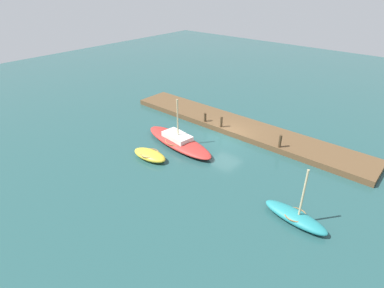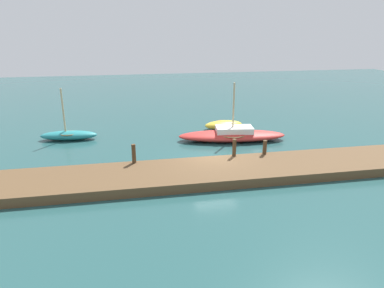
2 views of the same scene
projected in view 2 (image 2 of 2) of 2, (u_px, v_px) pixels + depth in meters
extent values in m
plane|color=#234C4C|center=(214.00, 161.00, 20.73)|extent=(84.00, 84.00, 0.00)
cube|color=brown|center=(224.00, 171.00, 18.67)|extent=(23.31, 3.53, 0.48)
ellipsoid|color=teal|center=(69.00, 135.00, 24.66)|extent=(3.98, 1.57, 0.62)
torus|color=olive|center=(69.00, 133.00, 24.60)|extent=(1.39, 1.39, 0.07)
cylinder|color=#C6B284|center=(63.00, 111.00, 24.09)|extent=(0.12, 0.12, 3.12)
ellipsoid|color=gold|center=(224.00, 125.00, 27.34)|extent=(3.06, 1.56, 0.63)
torus|color=olive|center=(224.00, 123.00, 27.28)|extent=(1.53, 1.53, 0.07)
ellipsoid|color=#B72D28|center=(232.00, 136.00, 24.49)|extent=(7.64, 3.10, 0.68)
torus|color=olive|center=(232.00, 133.00, 24.43)|extent=(2.48, 2.48, 0.07)
cube|color=silver|center=(234.00, 130.00, 24.36)|extent=(2.68, 1.68, 0.44)
cylinder|color=#C6B284|center=(234.00, 108.00, 23.88)|extent=(0.12, 0.12, 3.49)
cylinder|color=#47331E|center=(134.00, 154.00, 19.03)|extent=(0.22, 0.22, 1.05)
cylinder|color=#47331E|center=(234.00, 148.00, 20.03)|extent=(0.22, 0.22, 1.01)
cylinder|color=#47331E|center=(265.00, 147.00, 20.39)|extent=(0.23, 0.23, 0.83)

